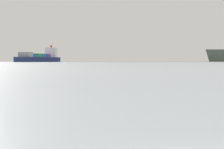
% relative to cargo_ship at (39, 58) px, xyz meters
% --- Properties ---
extents(cargo_ship, '(61.99, 149.99, 40.21)m').
position_rel_cargo_ship_xyz_m(cargo_ship, '(0.00, 0.00, 0.00)').
color(cargo_ship, navy).
rests_on(cargo_ship, ground_plane).
extents(distant_headland, '(1189.49, 429.99, 33.07)m').
position_rel_cargo_ship_xyz_m(distant_headland, '(-11.21, 404.55, 7.03)').
color(distant_headland, '#4C564C').
rests_on(distant_headland, ground_plane).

